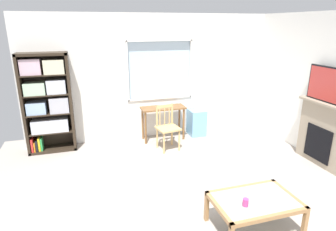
% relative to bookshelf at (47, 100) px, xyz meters
% --- Properties ---
extents(ground, '(6.34, 6.12, 0.02)m').
position_rel_bookshelf_xyz_m(ground, '(2.12, -2.32, -1.04)').
color(ground, '#9E9389').
extents(wall_back_with_window, '(5.34, 0.15, 2.66)m').
position_rel_bookshelf_xyz_m(wall_back_with_window, '(2.10, 0.24, 0.28)').
color(wall_back_with_window, white).
rests_on(wall_back_with_window, ground).
extents(bookshelf, '(0.90, 0.38, 1.94)m').
position_rel_bookshelf_xyz_m(bookshelf, '(0.00, 0.00, 0.00)').
color(bookshelf, '#2D2319').
rests_on(bookshelf, ground).
extents(desk_under_window, '(0.95, 0.39, 0.73)m').
position_rel_bookshelf_xyz_m(desk_under_window, '(2.29, -0.11, -0.43)').
color(desk_under_window, brown).
rests_on(desk_under_window, ground).
extents(wooden_chair, '(0.48, 0.46, 0.90)m').
position_rel_bookshelf_xyz_m(wooden_chair, '(2.23, -0.62, -0.57)').
color(wooden_chair, tan).
rests_on(wooden_chair, ground).
extents(plastic_drawer_unit, '(0.35, 0.40, 0.59)m').
position_rel_bookshelf_xyz_m(plastic_drawer_unit, '(3.10, -0.06, -0.74)').
color(plastic_drawer_unit, '#72ADDB').
rests_on(plastic_drawer_unit, ground).
extents(fireplace, '(0.26, 1.12, 1.15)m').
position_rel_bookshelf_xyz_m(fireplace, '(4.69, -2.07, -0.45)').
color(fireplace, gray).
rests_on(fireplace, ground).
extents(tv, '(0.06, 0.97, 0.61)m').
position_rel_bookshelf_xyz_m(tv, '(4.67, -2.07, 0.42)').
color(tv, black).
rests_on(tv, fireplace).
extents(coffee_table, '(1.02, 0.69, 0.42)m').
position_rel_bookshelf_xyz_m(coffee_table, '(2.54, -3.25, -0.67)').
color(coffee_table, '#8C9E99').
rests_on(coffee_table, ground).
extents(sippy_cup, '(0.07, 0.07, 0.09)m').
position_rel_bookshelf_xyz_m(sippy_cup, '(2.36, -3.33, -0.57)').
color(sippy_cup, '#DB3D84').
rests_on(sippy_cup, coffee_table).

